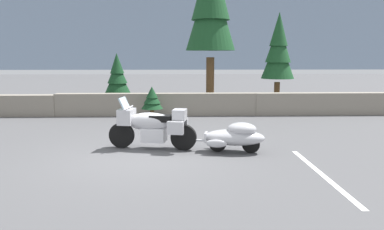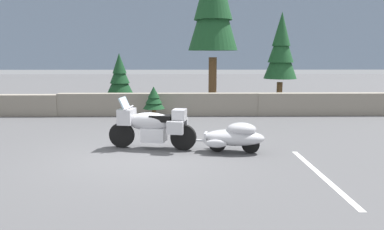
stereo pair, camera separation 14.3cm
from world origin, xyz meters
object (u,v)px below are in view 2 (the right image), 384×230
at_px(car_shaped_trailer, 234,136).
at_px(pine_tree_secondary, 281,49).
at_px(pine_tree_far_right, 120,75).
at_px(touring_motorcycle, 152,125).

bearing_deg(car_shaped_trailer, pine_tree_secondary, 67.90).
bearing_deg(pine_tree_secondary, pine_tree_far_right, -176.33).
relative_size(pine_tree_secondary, pine_tree_far_right, 1.70).
relative_size(touring_motorcycle, car_shaped_trailer, 1.03).
bearing_deg(touring_motorcycle, pine_tree_secondary, 53.74).
relative_size(touring_motorcycle, pine_tree_secondary, 0.54).
bearing_deg(touring_motorcycle, pine_tree_far_right, 106.77).
relative_size(car_shaped_trailer, pine_tree_secondary, 0.52).
distance_m(touring_motorcycle, pine_tree_far_right, 6.78).
height_order(touring_motorcycle, car_shaped_trailer, touring_motorcycle).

